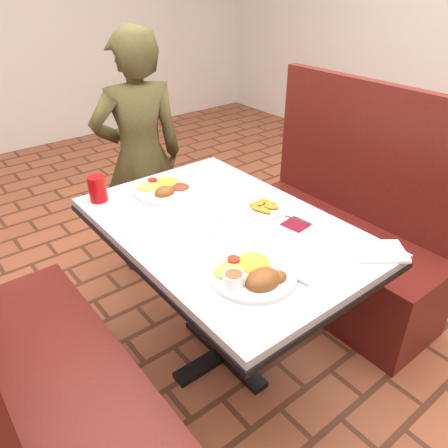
{
  "coord_description": "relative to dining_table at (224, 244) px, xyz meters",
  "views": [
    {
      "loc": [
        -0.95,
        -1.19,
        1.65
      ],
      "look_at": [
        0.0,
        0.0,
        0.75
      ],
      "focal_mm": 35.0,
      "sensor_mm": 36.0,
      "label": 1
    }
  ],
  "objects": [
    {
      "name": "dining_table",
      "position": [
        0.0,
        0.0,
        0.0
      ],
      "size": [
        0.81,
        1.21,
        0.75
      ],
      "color": "silver",
      "rests_on": "ground"
    },
    {
      "name": "fork_utensil",
      "position": [
        -0.1,
        -0.35,
        0.11
      ],
      "size": [
        0.02,
        0.15,
        0.0
      ],
      "primitive_type": "cube",
      "rotation": [
        0.0,
        0.0,
        0.1
      ],
      "color": "silver",
      "rests_on": "dining_table"
    },
    {
      "name": "knife_utensil",
      "position": [
        -0.04,
        -0.41,
        0.11
      ],
      "size": [
        0.04,
        0.17,
        0.0
      ],
      "primitive_type": "cube",
      "rotation": [
        0.0,
        0.0,
        0.16
      ],
      "color": "silver",
      "rests_on": "dining_table"
    },
    {
      "name": "booth_bench_left",
      "position": [
        -0.8,
        0.0,
        -0.32
      ],
      "size": [
        0.47,
        1.2,
        1.17
      ],
      "color": "maroon",
      "rests_on": "ground"
    },
    {
      "name": "lettuce_shreds",
      "position": [
        0.04,
        0.06,
        0.1
      ],
      "size": [
        0.28,
        0.32,
        0.0
      ],
      "primitive_type": null,
      "color": "#8ACF53",
      "rests_on": "dining_table"
    },
    {
      "name": "maroon_napkin",
      "position": [
        0.23,
        -0.19,
        0.1
      ],
      "size": [
        0.11,
        0.11,
        0.0
      ],
      "primitive_type": "cube",
      "rotation": [
        0.0,
        0.0,
        0.12
      ],
      "color": "#5F0E18",
      "rests_on": "dining_table"
    },
    {
      "name": "near_dinner_plate",
      "position": [
        -0.15,
        -0.34,
        0.13
      ],
      "size": [
        0.3,
        0.3,
        0.09
      ],
      "rotation": [
        0.0,
        0.0,
        0.25
      ],
      "color": "white",
      "rests_on": "dining_table"
    },
    {
      "name": "plantain_plate",
      "position": [
        0.2,
        -0.01,
        0.11
      ],
      "size": [
        0.19,
        0.19,
        0.03
      ],
      "rotation": [
        0.0,
        0.0,
        -0.31
      ],
      "color": "white",
      "rests_on": "dining_table"
    },
    {
      "name": "paper_napkin",
      "position": [
        0.32,
        -0.51,
        0.1
      ],
      "size": [
        0.23,
        0.23,
        0.01
      ],
      "primitive_type": "cube",
      "rotation": [
        0.0,
        0.0,
        -0.66
      ],
      "color": "white",
      "rests_on": "dining_table"
    },
    {
      "name": "diner_person",
      "position": [
        0.12,
        0.92,
        0.05
      ],
      "size": [
        0.58,
        0.44,
        1.42
      ],
      "primitive_type": "imported",
      "rotation": [
        0.0,
        0.0,
        2.93
      ],
      "color": "brown",
      "rests_on": "ground"
    },
    {
      "name": "booth_bench_right",
      "position": [
        0.8,
        0.0,
        -0.32
      ],
      "size": [
        0.47,
        1.2,
        1.17
      ],
      "color": "maroon",
      "rests_on": "ground"
    },
    {
      "name": "red_tumbler",
      "position": [
        -0.31,
        0.51,
        0.15
      ],
      "size": [
        0.08,
        0.08,
        0.12
      ],
      "primitive_type": "cylinder",
      "color": "#BB0C0F",
      "rests_on": "dining_table"
    },
    {
      "name": "spoon_utensil",
      "position": [
        0.25,
        -0.17,
        0.1
      ],
      "size": [
        0.04,
        0.12,
        0.0
      ],
      "primitive_type": "cube",
      "rotation": [
        0.0,
        0.0,
        0.27
      ],
      "color": "silver",
      "rests_on": "dining_table"
    },
    {
      "name": "far_dinner_plate",
      "position": [
        -0.03,
        0.41,
        0.12
      ],
      "size": [
        0.29,
        0.29,
        0.07
      ],
      "rotation": [
        0.0,
        0.0,
        -0.33
      ],
      "color": "white",
      "rests_on": "dining_table"
    }
  ]
}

